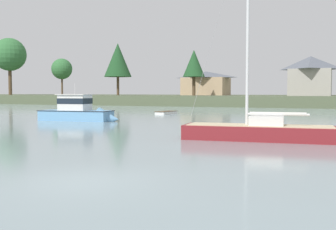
{
  "coord_description": "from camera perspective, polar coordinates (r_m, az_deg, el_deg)",
  "views": [
    {
      "loc": [
        6.77,
        -9.84,
        2.58
      ],
      "look_at": [
        -7.49,
        24.42,
        0.51
      ],
      "focal_mm": 43.76,
      "sensor_mm": 36.0,
      "label": 1
    }
  ],
  "objects": [
    {
      "name": "ground_plane",
      "position": [
        12.22,
        -11.79,
        -9.07
      ],
      "size": [
        448.54,
        448.54,
        0.0
      ],
      "primitive_type": "plane",
      "color": "gray"
    },
    {
      "name": "far_shore_bank",
      "position": [
        90.31,
        18.3,
        2.0
      ],
      "size": [
        201.84,
        43.69,
        1.89
      ],
      "primitive_type": "cube",
      "color": "#4C563D",
      "rests_on": "ground"
    },
    {
      "name": "sailboat_maroon",
      "position": [
        22.64,
        12.56,
        -2.77
      ],
      "size": [
        8.27,
        3.01,
        12.84
      ],
      "color": "maroon",
      "rests_on": "ground"
    },
    {
      "name": "cruiser_skyblue",
      "position": [
        37.8,
        -11.89,
        0.09
      ],
      "size": [
        7.73,
        2.97,
        4.17
      ],
      "color": "#669ECC",
      "rests_on": "ground"
    },
    {
      "name": "dinghy_white",
      "position": [
        48.27,
        -0.25,
        0.28
      ],
      "size": [
        1.77,
        3.37,
        0.48
      ],
      "color": "white",
      "rests_on": "ground"
    },
    {
      "name": "dinghy_grey",
      "position": [
        60.1,
        -13.77,
        0.77
      ],
      "size": [
        2.9,
        3.01,
        0.53
      ],
      "color": "gray",
      "rests_on": "ground"
    },
    {
      "name": "shore_tree_inland_a",
      "position": [
        112.11,
        -21.2,
        7.83
      ],
      "size": [
        8.3,
        8.3,
        14.39
      ],
      "color": "brown",
      "rests_on": "far_shore_bank"
    },
    {
      "name": "shore_tree_center",
      "position": [
        110.69,
        -14.57,
        6.22
      ],
      "size": [
        5.39,
        5.39,
        9.45
      ],
      "color": "brown",
      "rests_on": "far_shore_bank"
    },
    {
      "name": "shore_tree_right_mid",
      "position": [
        83.12,
        3.63,
        7.14
      ],
      "size": [
        4.42,
        4.42,
        9.21
      ],
      "color": "brown",
      "rests_on": "far_shore_bank"
    },
    {
      "name": "shore_tree_inland_c",
      "position": [
        94.91,
        -7.01,
        7.59
      ],
      "size": [
        6.24,
        6.24,
        11.85
      ],
      "color": "brown",
      "rests_on": "far_shore_bank"
    },
    {
      "name": "cottage_near_water",
      "position": [
        94.45,
        5.32,
        4.47
      ],
      "size": [
        10.52,
        8.24,
        5.44
      ],
      "color": "tan",
      "rests_on": "far_shore_bank"
    },
    {
      "name": "cottage_hillside",
      "position": [
        85.56,
        19.22,
        5.25
      ],
      "size": [
        8.4,
        9.38,
        7.76
      ],
      "color": "#9E998E",
      "rests_on": "far_shore_bank"
    }
  ]
}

